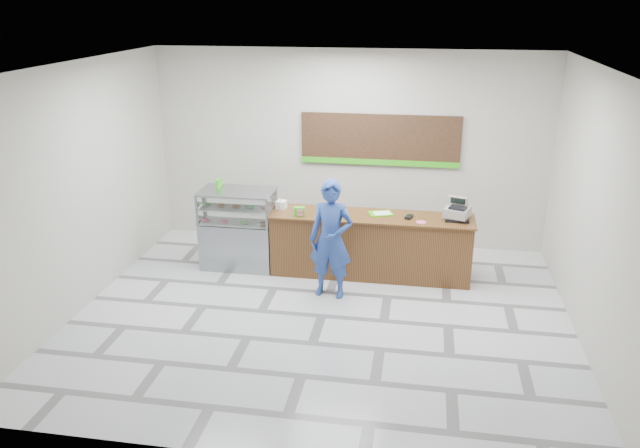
% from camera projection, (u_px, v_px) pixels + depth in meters
% --- Properties ---
extents(floor, '(7.00, 7.00, 0.00)m').
position_uv_depth(floor, '(322.00, 316.00, 8.96)').
color(floor, silver).
rests_on(floor, ground).
extents(back_wall, '(7.00, 0.00, 7.00)m').
position_uv_depth(back_wall, '(349.00, 149.00, 11.13)').
color(back_wall, '#BBB6AC').
rests_on(back_wall, floor).
extents(ceiling, '(7.00, 7.00, 0.00)m').
position_uv_depth(ceiling, '(322.00, 66.00, 7.75)').
color(ceiling, silver).
rests_on(ceiling, back_wall).
extents(sales_counter, '(3.26, 0.76, 1.03)m').
position_uv_depth(sales_counter, '(371.00, 245.00, 10.13)').
color(sales_counter, brown).
rests_on(sales_counter, floor).
extents(display_case, '(1.22, 0.72, 1.33)m').
position_uv_depth(display_case, '(238.00, 228.00, 10.42)').
color(display_case, gray).
rests_on(display_case, floor).
extents(menu_board, '(2.80, 0.06, 0.90)m').
position_uv_depth(menu_board, '(380.00, 141.00, 10.95)').
color(menu_board, black).
rests_on(menu_board, back_wall).
extents(cash_register, '(0.46, 0.47, 0.34)m').
position_uv_depth(cash_register, '(457.00, 212.00, 9.74)').
color(cash_register, black).
rests_on(cash_register, sales_counter).
extents(card_terminal, '(0.14, 0.20, 0.04)m').
position_uv_depth(card_terminal, '(409.00, 217.00, 9.82)').
color(card_terminal, black).
rests_on(card_terminal, sales_counter).
extents(serving_tray, '(0.44, 0.38, 0.02)m').
position_uv_depth(serving_tray, '(381.00, 213.00, 10.00)').
color(serving_tray, '#3DC00A').
rests_on(serving_tray, sales_counter).
extents(napkin_box, '(0.18, 0.18, 0.13)m').
position_uv_depth(napkin_box, '(281.00, 205.00, 10.26)').
color(napkin_box, white).
rests_on(napkin_box, sales_counter).
extents(straw_cup, '(0.07, 0.07, 0.11)m').
position_uv_depth(straw_cup, '(281.00, 206.00, 10.22)').
color(straw_cup, silver).
rests_on(straw_cup, sales_counter).
extents(promo_box, '(0.18, 0.13, 0.14)m').
position_uv_depth(promo_box, '(299.00, 212.00, 9.91)').
color(promo_box, green).
rests_on(promo_box, sales_counter).
extents(donut_decal, '(0.16, 0.16, 0.00)m').
position_uv_depth(donut_decal, '(421.00, 222.00, 9.65)').
color(donut_decal, '#F55B8F').
rests_on(donut_decal, sales_counter).
extents(green_cup_left, '(0.08, 0.08, 0.13)m').
position_uv_depth(green_cup_left, '(220.00, 182.00, 10.43)').
color(green_cup_left, green).
rests_on(green_cup_left, display_case).
extents(green_cup_right, '(0.09, 0.09, 0.14)m').
position_uv_depth(green_cup_right, '(218.00, 184.00, 10.31)').
color(green_cup_right, green).
rests_on(green_cup_right, display_case).
extents(customer, '(0.71, 0.51, 1.82)m').
position_uv_depth(customer, '(331.00, 239.00, 9.30)').
color(customer, '#264394').
rests_on(customer, floor).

